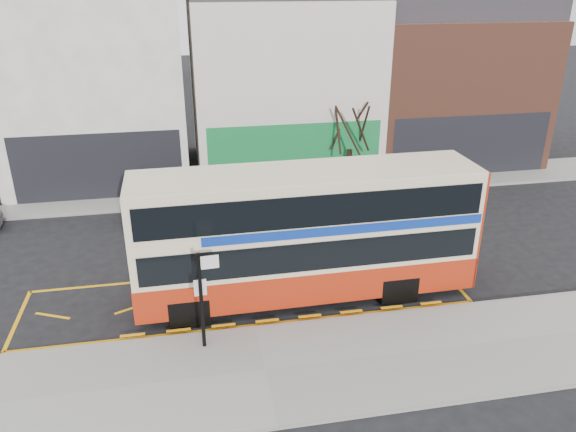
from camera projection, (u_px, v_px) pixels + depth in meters
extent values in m
plane|color=black|center=(254.00, 324.00, 16.77)|extent=(120.00, 120.00, 0.00)
cube|color=gray|center=(265.00, 372.00, 14.67)|extent=(40.00, 4.00, 0.15)
cube|color=gray|center=(255.00, 329.00, 16.40)|extent=(40.00, 0.15, 0.15)
cube|color=gray|center=(223.00, 192.00, 26.64)|extent=(50.00, 3.00, 0.15)
cube|color=white|center=(100.00, 87.00, 27.53)|extent=(8.00, 8.00, 9.00)
cube|color=black|center=(99.00, 168.00, 25.11)|extent=(7.36, 0.06, 3.20)
cube|color=black|center=(99.00, 172.00, 25.21)|extent=(5.60, 0.04, 2.00)
cube|color=beige|center=(280.00, 85.00, 29.17)|extent=(9.00, 8.00, 8.50)
cube|color=#157638|center=(295.00, 157.00, 26.65)|extent=(8.28, 0.06, 3.20)
cube|color=black|center=(295.00, 161.00, 26.75)|extent=(6.30, 0.04, 2.00)
cube|color=brown|center=(441.00, 89.00, 30.91)|extent=(9.00, 8.00, 7.50)
cube|color=black|center=(471.00, 147.00, 28.19)|extent=(8.28, 0.06, 3.20)
cube|color=black|center=(470.00, 150.00, 28.29)|extent=(6.30, 0.04, 2.00)
cube|color=beige|center=(306.00, 231.00, 17.42)|extent=(10.61, 2.53, 3.89)
cube|color=#A4230D|center=(305.00, 271.00, 17.99)|extent=(10.65, 2.57, 1.06)
cube|color=#A4230D|center=(462.00, 218.00, 18.38)|extent=(0.09, 2.44, 3.89)
cube|color=black|center=(306.00, 239.00, 17.53)|extent=(10.18, 2.59, 0.91)
cube|color=black|center=(306.00, 196.00, 16.95)|extent=(10.18, 2.59, 0.96)
cube|color=#0D2F97|center=(336.00, 214.00, 17.39)|extent=(8.49, 2.56, 0.29)
cube|color=black|center=(133.00, 261.00, 16.66)|extent=(0.09, 2.21, 1.54)
cube|color=black|center=(127.00, 209.00, 15.99)|extent=(0.09, 2.21, 0.96)
cube|color=black|center=(130.00, 234.00, 16.30)|extent=(0.07, 1.68, 0.34)
cube|color=beige|center=(307.00, 173.00, 16.66)|extent=(10.61, 2.44, 0.12)
cylinder|color=black|center=(189.00, 313.00, 16.49)|extent=(0.96, 0.28, 0.96)
cylinder|color=black|center=(187.00, 277.00, 18.43)|extent=(0.96, 0.28, 0.96)
cylinder|color=black|center=(399.00, 290.00, 17.68)|extent=(0.96, 0.28, 0.96)
cylinder|color=black|center=(376.00, 258.00, 19.62)|extent=(0.96, 0.28, 0.96)
cube|color=black|center=(201.00, 301.00, 15.01)|extent=(0.10, 0.10, 2.88)
cube|color=white|center=(210.00, 262.00, 14.62)|extent=(0.52, 0.08, 0.42)
cube|color=white|center=(200.00, 288.00, 14.91)|extent=(0.34, 0.05, 0.48)
imported|color=#3F4347|center=(176.00, 200.00, 24.05)|extent=(4.48, 2.33, 1.41)
imported|color=#BBBBBB|center=(404.00, 187.00, 25.61)|extent=(4.78, 2.93, 1.29)
cylinder|color=black|center=(349.00, 169.00, 26.91)|extent=(0.24, 0.24, 1.95)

